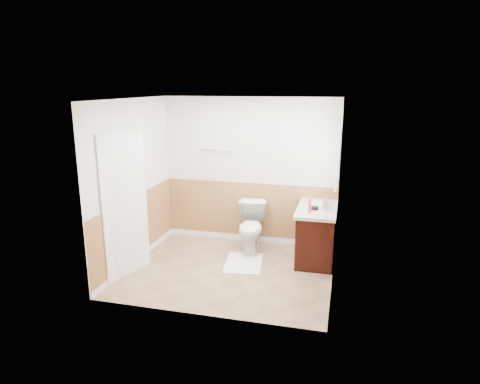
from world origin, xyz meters
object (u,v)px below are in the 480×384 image
(toilet, at_px, (252,228))
(soap_dispenser, at_px, (326,203))
(lotion_bottle, at_px, (310,206))
(bath_mat, at_px, (244,263))
(vanity_cabinet, at_px, (317,235))

(toilet, height_order, soap_dispenser, soap_dispenser)
(toilet, bearing_deg, lotion_bottle, -29.95)
(bath_mat, xyz_separation_m, lotion_bottle, (0.96, 0.15, 0.95))
(vanity_cabinet, height_order, soap_dispenser, soap_dispenser)
(vanity_cabinet, relative_size, soap_dispenser, 5.75)
(vanity_cabinet, relative_size, lotion_bottle, 5.00)
(vanity_cabinet, bearing_deg, toilet, 175.89)
(lotion_bottle, distance_m, soap_dispenser, 0.34)
(lotion_bottle, relative_size, soap_dispenser, 1.15)
(toilet, relative_size, bath_mat, 1.00)
(soap_dispenser, bearing_deg, bath_mat, -160.90)
(bath_mat, xyz_separation_m, soap_dispenser, (1.18, 0.41, 0.94))
(lotion_bottle, xyz_separation_m, soap_dispenser, (0.22, 0.25, -0.01))
(toilet, height_order, bath_mat, toilet)
(bath_mat, height_order, lotion_bottle, lotion_bottle)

